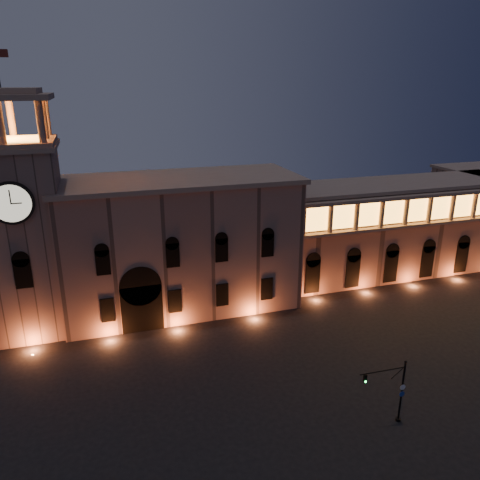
% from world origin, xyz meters
% --- Properties ---
extents(ground, '(160.00, 160.00, 0.00)m').
position_xyz_m(ground, '(0.00, 0.00, 0.00)').
color(ground, black).
rests_on(ground, ground).
extents(government_building, '(30.80, 12.80, 17.60)m').
position_xyz_m(government_building, '(-2.08, 21.93, 8.77)').
color(government_building, '#8C695B').
rests_on(government_building, ground).
extents(clock_tower, '(9.80, 9.80, 32.40)m').
position_xyz_m(clock_tower, '(-20.50, 20.98, 12.50)').
color(clock_tower, '#8C695B').
rests_on(clock_tower, ground).
extents(colonnade_wing, '(40.60, 11.50, 14.50)m').
position_xyz_m(colonnade_wing, '(32.00, 23.92, 7.33)').
color(colonnade_wing, '#866356').
rests_on(colonnade_wing, ground).
extents(traffic_light, '(4.57, 0.49, 6.27)m').
position_xyz_m(traffic_light, '(11.36, -7.03, 3.29)').
color(traffic_light, black).
rests_on(traffic_light, ground).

